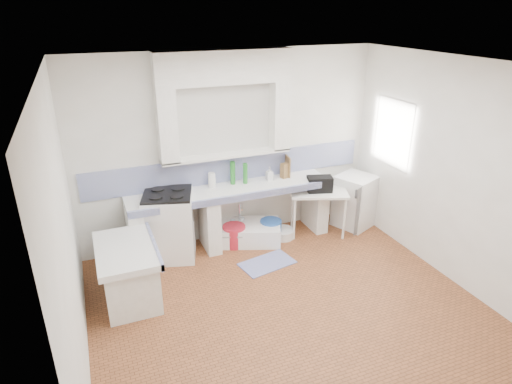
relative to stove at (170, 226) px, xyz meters
name	(u,v)px	position (x,y,z in m)	size (l,w,h in m)	color
floor	(287,306)	(1.03, -1.69, -0.47)	(4.50, 4.50, 0.00)	brown
ceiling	(295,66)	(1.03, -1.69, 2.33)	(4.50, 4.50, 0.00)	white
wall_back	(230,148)	(1.03, 0.31, 0.93)	(4.50, 4.50, 0.00)	white
wall_front	(420,311)	(1.03, -3.69, 0.93)	(4.50, 4.50, 0.00)	white
wall_left	(66,238)	(-1.22, -1.69, 0.93)	(4.50, 4.50, 0.00)	white
wall_right	(452,173)	(3.28, -1.69, 0.93)	(4.50, 4.50, 0.00)	white
alcove_mass	(224,67)	(0.93, 0.18, 2.10)	(1.90, 0.25, 0.45)	white
window_frame	(402,132)	(3.46, -0.49, 1.13)	(0.35, 0.86, 1.06)	#3C2413
lace_valance	(398,107)	(3.31, -0.49, 1.51)	(0.01, 0.84, 0.24)	white
counter_slab	(232,191)	(0.93, 0.01, 0.39)	(3.00, 0.60, 0.08)	white
counter_lip	(238,198)	(0.93, -0.27, 0.39)	(3.00, 0.04, 0.10)	navy
counter_pier_left	(136,236)	(-0.47, 0.01, -0.06)	(0.20, 0.55, 0.82)	white
counter_pier_mid	(210,223)	(0.58, 0.01, -0.06)	(0.20, 0.55, 0.82)	white
counter_pier_right	(315,204)	(2.33, 0.01, -0.06)	(0.20, 0.55, 0.82)	white
peninsula_top	(126,250)	(-0.67, -0.79, 0.19)	(0.70, 1.10, 0.08)	white
peninsula_base	(129,275)	(-0.67, -0.79, -0.16)	(0.60, 1.00, 0.62)	white
peninsula_lip	(154,245)	(-0.34, -0.79, 0.19)	(0.04, 1.10, 0.10)	navy
backsplash	(231,168)	(1.03, 0.29, 0.63)	(4.27, 0.03, 0.40)	navy
stove	(170,226)	(0.00, 0.00, 0.00)	(0.67, 0.64, 0.95)	white
sink	(245,233)	(1.12, 0.00, -0.34)	(1.06, 0.58, 0.26)	white
side_table	(318,213)	(2.26, -0.20, -0.11)	(0.86, 0.48, 0.04)	white
fridge	(355,201)	(2.97, -0.16, -0.05)	(0.55, 0.55, 0.85)	white
bucket_red	(234,235)	(0.93, -0.06, -0.31)	(0.34, 0.34, 0.32)	red
bucket_orange	(251,235)	(1.20, -0.08, -0.36)	(0.25, 0.25, 0.23)	#D45503
bucket_blue	(271,230)	(1.52, -0.08, -0.32)	(0.33, 0.33, 0.31)	#2456AF
basin_white	(283,233)	(1.71, -0.12, -0.40)	(0.35, 0.35, 0.14)	white
water_bottle_a	(233,229)	(0.99, 0.16, -0.32)	(0.08, 0.08, 0.31)	silver
water_bottle_b	(242,227)	(1.13, 0.16, -0.31)	(0.09, 0.09, 0.32)	silver
black_bag	(320,184)	(2.28, -0.19, 0.36)	(0.37, 0.21, 0.23)	black
green_bottle_a	(233,173)	(1.01, 0.16, 0.60)	(0.08, 0.08, 0.34)	#237926
green_bottle_b	(245,173)	(1.19, 0.12, 0.58)	(0.07, 0.07, 0.31)	#237926
knife_block	(285,171)	(1.82, 0.10, 0.54)	(0.11, 0.09, 0.23)	brown
cutting_board	(288,166)	(1.90, 0.16, 0.58)	(0.02, 0.23, 0.31)	brown
paper_towel	(212,180)	(0.69, 0.16, 0.53)	(0.11, 0.11, 0.21)	white
soap_bottle	(269,174)	(1.57, 0.10, 0.53)	(0.09, 0.09, 0.20)	white
rug	(267,263)	(1.18, -0.73, -0.47)	(0.74, 0.42, 0.01)	#2A3499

